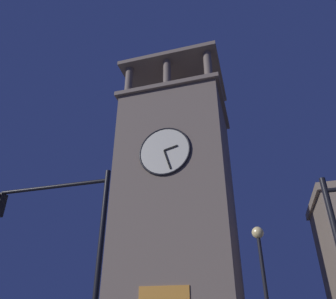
% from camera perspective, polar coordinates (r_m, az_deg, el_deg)
% --- Properties ---
extents(clocktower, '(9.17, 8.29, 26.23)m').
position_cam_1_polar(clocktower, '(26.01, 1.80, -10.08)').
color(clocktower, '#75665B').
rests_on(clocktower, ground_plane).
extents(traffic_signal_mid, '(4.01, 0.41, 6.11)m').
position_cam_1_polar(traffic_signal_mid, '(9.96, -18.51, -14.88)').
color(traffic_signal_mid, black).
rests_on(traffic_signal_mid, ground_plane).
extents(street_lamp, '(0.44, 0.44, 5.20)m').
position_cam_1_polar(street_lamp, '(12.56, 16.74, -20.19)').
color(street_lamp, black).
rests_on(street_lamp, ground_plane).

